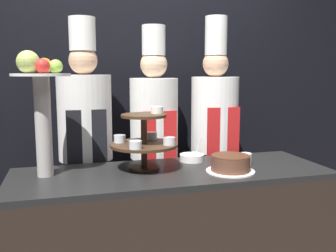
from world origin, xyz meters
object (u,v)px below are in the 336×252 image
at_px(fruit_pedestal, 40,95).
at_px(serving_bowl_far, 192,158).
at_px(chef_left, 86,140).
at_px(chef_center_right, 214,134).
at_px(tiered_stand, 144,139).
at_px(cup_white, 245,159).
at_px(cake_round, 230,164).
at_px(chef_center_left, 154,139).

distance_m(fruit_pedestal, serving_bowl_far, 1.01).
bearing_deg(chef_left, serving_bowl_far, -27.93).
bearing_deg(chef_center_right, tiered_stand, -143.99).
distance_m(cup_white, chef_left, 1.08).
height_order(tiered_stand, fruit_pedestal, fruit_pedestal).
xyz_separation_m(cup_white, chef_center_right, (0.00, 0.51, 0.07)).
distance_m(cake_round, chef_center_left, 0.72).
bearing_deg(serving_bowl_far, fruit_pedestal, -172.66).
distance_m(fruit_pedestal, cake_round, 1.13).
distance_m(fruit_pedestal, chef_left, 0.63).
distance_m(tiered_stand, chef_center_left, 0.50).
height_order(tiered_stand, cup_white, tiered_stand).
bearing_deg(chef_center_left, chef_center_right, 0.01).
bearing_deg(chef_left, cup_white, -28.47).
height_order(tiered_stand, serving_bowl_far, tiered_stand).
xyz_separation_m(fruit_pedestal, cup_white, (1.20, -0.05, -0.42)).
relative_size(chef_left, chef_center_right, 0.98).
relative_size(tiered_stand, cup_white, 5.21).
bearing_deg(chef_center_right, fruit_pedestal, -159.03).
relative_size(fruit_pedestal, chef_center_right, 0.36).
height_order(cake_round, serving_bowl_far, serving_bowl_far).
relative_size(cup_white, chef_left, 0.04).
bearing_deg(cup_white, chef_center_left, 132.05).
bearing_deg(serving_bowl_far, chef_center_right, 49.11).
height_order(cup_white, serving_bowl_far, serving_bowl_far).
xyz_separation_m(tiered_stand, chef_center_left, (0.17, 0.46, -0.09)).
xyz_separation_m(cake_round, chef_center_right, (0.17, 0.65, 0.06)).
xyz_separation_m(chef_center_left, chef_center_right, (0.47, 0.00, 0.02)).
distance_m(fruit_pedestal, chef_center_left, 0.94).
xyz_separation_m(serving_bowl_far, chef_center_left, (-0.17, 0.35, 0.07)).
xyz_separation_m(cup_white, chef_center_left, (-0.46, 0.51, 0.06)).
bearing_deg(fruit_pedestal, chef_center_right, 20.97).
bearing_deg(serving_bowl_far, cake_round, -67.64).
relative_size(fruit_pedestal, serving_bowl_far, 4.40).
relative_size(cup_white, chef_center_right, 0.04).
distance_m(tiered_stand, chef_center_right, 0.79).
bearing_deg(cup_white, tiered_stand, 175.37).
xyz_separation_m(chef_left, chef_center_left, (0.48, 0.00, -0.01)).
relative_size(cake_round, chef_center_right, 0.15).
bearing_deg(tiered_stand, serving_bowl_far, 19.13).
height_order(cake_round, chef_center_left, chef_center_left).
relative_size(serving_bowl_far, chef_center_left, 0.09).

